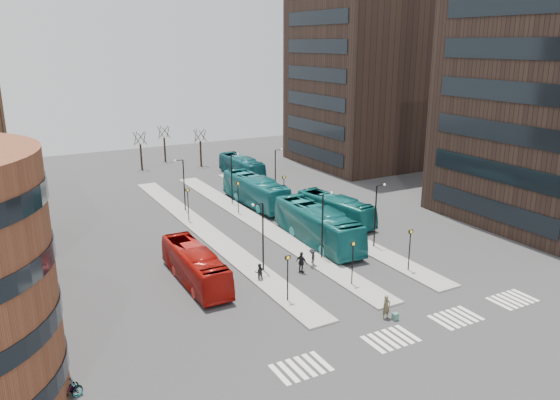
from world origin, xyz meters
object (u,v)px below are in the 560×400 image
teal_bus_a (317,225)px  bicycle_mid (65,388)px  bicycle_far (66,392)px  commuter_a (259,272)px  bicycle_near (66,394)px  teal_bus_d (242,167)px  teal_bus_b (255,191)px  teal_bus_c (335,209)px  commuter_c (312,258)px  commuter_b (302,262)px  traveller (386,307)px  suitcase (395,317)px  red_bus (195,265)px

teal_bus_a → bicycle_mid: 29.06m
bicycle_mid → bicycle_far: (0.00, -0.37, -0.00)m
commuter_a → bicycle_near: (-16.45, -9.02, -0.27)m
teal_bus_d → bicycle_mid: (-30.58, -42.24, -1.03)m
teal_bus_b → teal_bus_c: size_ratio=1.21×
teal_bus_a → commuter_a: teal_bus_a is taller
teal_bus_a → bicycle_far: size_ratio=6.97×
teal_bus_a → commuter_c: bearing=-123.8°
teal_bus_a → commuter_b: bearing=-130.0°
bicycle_far → teal_bus_a: bearing=-73.8°
traveller → commuter_b: commuter_b is taller
teal_bus_a → commuter_b: 7.65m
commuter_a → commuter_b: 3.94m
teal_bus_b → bicycle_mid: 38.56m
bicycle_near → bicycle_mid: bearing=-15.7°
teal_bus_c → bicycle_near: (-30.81, -18.94, -0.97)m
traveller → commuter_b: bearing=98.5°
teal_bus_a → bicycle_near: (-25.53, -14.37, -1.33)m
teal_bus_d → bicycle_near: 52.61m
teal_bus_c → suitcase: bearing=-121.9°
red_bus → bicycle_near: 16.36m
traveller → commuter_b: (-1.13, 9.87, 0.06)m
commuter_a → commuter_b: size_ratio=0.81×
teal_bus_c → commuter_c: teal_bus_c is taller
teal_bus_c → bicycle_far: bearing=-157.2°
commuter_b → bicycle_far: commuter_b is taller
bicycle_near → bicycle_mid: size_ratio=1.15×
suitcase → commuter_b: 10.51m
teal_bus_b → bicycle_mid: size_ratio=7.72×
suitcase → bicycle_far: bearing=173.4°
teal_bus_d → commuter_a: 36.61m
teal_bus_a → teal_bus_b: 14.62m
teal_bus_b → bicycle_near: bearing=-132.8°
red_bus → teal_bus_d: bearing=59.7°
commuter_a → bicycle_mid: size_ratio=0.93×
bicycle_near → bicycle_far: size_ratio=1.01×
red_bus → commuter_a: (4.71, -2.33, -0.72)m
bicycle_far → teal_bus_c: bearing=-71.6°
teal_bus_a → commuter_a: size_ratio=8.55×
teal_bus_b → bicycle_near: size_ratio=6.74×
red_bus → commuter_a: red_bus is taller
teal_bus_d → commuter_a: (-14.13, -33.77, -0.76)m
commuter_c → bicycle_mid: commuter_c is taller
bicycle_near → commuter_c: bearing=-82.3°
teal_bus_c → bicycle_far: size_ratio=5.61×
teal_bus_b → bicycle_far: (-26.01, -28.80, -1.28)m
commuter_b → bicycle_near: (-20.38, -8.78, -0.45)m
teal_bus_a → bicycle_near: 29.33m
bicycle_far → commuter_c: bearing=-79.9°
teal_bus_c → bicycle_far: (-30.81, -18.75, -0.97)m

